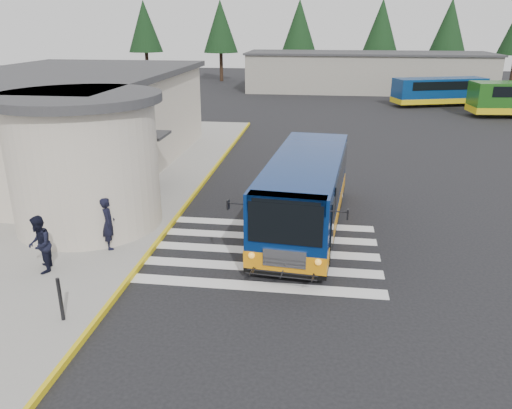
# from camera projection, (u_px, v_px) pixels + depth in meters

# --- Properties ---
(ground) EXTENTS (140.00, 140.00, 0.00)m
(ground) POSITION_uv_depth(u_px,v_px,m) (276.00, 242.00, 17.47)
(ground) COLOR black
(ground) RESTS_ON ground
(sidewalk) EXTENTS (10.00, 34.00, 0.15)m
(sidewalk) POSITION_uv_depth(u_px,v_px,m) (84.00, 193.00, 22.30)
(sidewalk) COLOR gray
(sidewalk) RESTS_ON ground
(curb_strip) EXTENTS (0.12, 34.00, 0.16)m
(curb_strip) POSITION_uv_depth(u_px,v_px,m) (192.00, 197.00, 21.68)
(curb_strip) COLOR gold
(curb_strip) RESTS_ON ground
(station_building) EXTENTS (12.70, 18.70, 4.80)m
(station_building) POSITION_uv_depth(u_px,v_px,m) (70.00, 124.00, 24.38)
(station_building) COLOR beige
(station_building) RESTS_ON ground
(crosswalk) EXTENTS (8.00, 5.35, 0.01)m
(crosswalk) POSITION_uv_depth(u_px,v_px,m) (259.00, 251.00, 16.79)
(crosswalk) COLOR silver
(crosswalk) RESTS_ON ground
(depot_building) EXTENTS (26.40, 8.40, 4.20)m
(depot_building) POSITION_uv_depth(u_px,v_px,m) (367.00, 72.00, 55.09)
(depot_building) COLOR gray
(depot_building) RESTS_ON ground
(tree_line) EXTENTS (58.40, 4.40, 10.00)m
(tree_line) POSITION_uv_depth(u_px,v_px,m) (367.00, 27.00, 60.90)
(tree_line) COLOR black
(tree_line) RESTS_ON ground
(transit_bus) EXTENTS (3.74, 9.68, 2.68)m
(transit_bus) POSITION_uv_depth(u_px,v_px,m) (305.00, 196.00, 18.22)
(transit_bus) COLOR navy
(transit_bus) RESTS_ON ground
(pedestrian_a) EXTENTS (0.66, 0.76, 1.77)m
(pedestrian_a) POSITION_uv_depth(u_px,v_px,m) (108.00, 223.00, 16.37)
(pedestrian_a) COLOR black
(pedestrian_a) RESTS_ON sidewalk
(pedestrian_b) EXTENTS (0.94, 1.05, 1.77)m
(pedestrian_b) POSITION_uv_depth(u_px,v_px,m) (40.00, 244.00, 14.80)
(pedestrian_b) COLOR black
(pedestrian_b) RESTS_ON sidewalk
(bollard) EXTENTS (0.10, 0.10, 1.17)m
(bollard) POSITION_uv_depth(u_px,v_px,m) (60.00, 299.00, 12.43)
(bollard) COLOR black
(bollard) RESTS_ON sidewalk
(far_bus_a) EXTENTS (8.70, 4.85, 2.16)m
(far_bus_a) POSITION_uv_depth(u_px,v_px,m) (439.00, 90.00, 45.53)
(far_bus_a) COLOR navy
(far_bus_a) RESTS_ON ground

